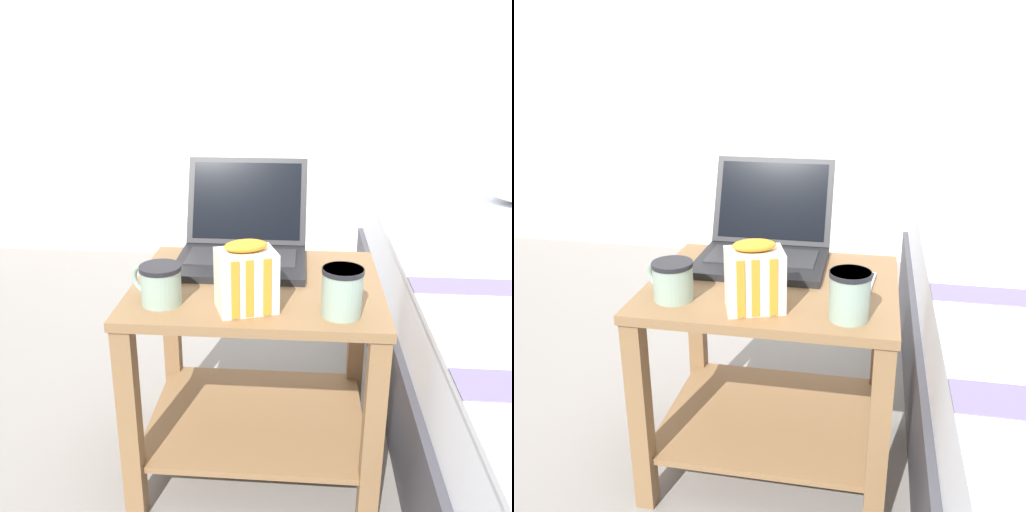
# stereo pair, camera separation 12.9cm
# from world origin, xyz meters

# --- Properties ---
(ground_plane) EXTENTS (8.00, 8.00, 0.00)m
(ground_plane) POSITION_xyz_m (0.00, 0.00, 0.00)
(ground_plane) COLOR gray
(bedside_table) EXTENTS (0.59, 0.48, 0.51)m
(bedside_table) POSITION_xyz_m (0.00, 0.00, 0.32)
(bedside_table) COLOR olive
(bedside_table) RESTS_ON ground_plane
(laptop) EXTENTS (0.33, 0.35, 0.24)m
(laptop) POSITION_xyz_m (-0.05, 0.16, 0.56)
(laptop) COLOR black
(laptop) RESTS_ON bedside_table
(mug_front_left) EXTENTS (0.12, 0.09, 0.09)m
(mug_front_left) POSITION_xyz_m (-0.20, -0.13, 0.56)
(mug_front_left) COLOR #8CA593
(mug_front_left) RESTS_ON bedside_table
(mug_front_right) EXTENTS (0.09, 0.13, 0.10)m
(mug_front_right) POSITION_xyz_m (0.19, -0.16, 0.57)
(mug_front_right) COLOR #8CA593
(mug_front_right) RESTS_ON bedside_table
(snack_bag) EXTENTS (0.14, 0.12, 0.16)m
(snack_bag) POSITION_xyz_m (-0.01, -0.15, 0.58)
(snack_bag) COLOR silver
(snack_bag) RESTS_ON bedside_table
(cell_phone) EXTENTS (0.09, 0.15, 0.01)m
(cell_phone) POSITION_xyz_m (0.20, 0.02, 0.51)
(cell_phone) COLOR #B7BABC
(cell_phone) RESTS_ON bedside_table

